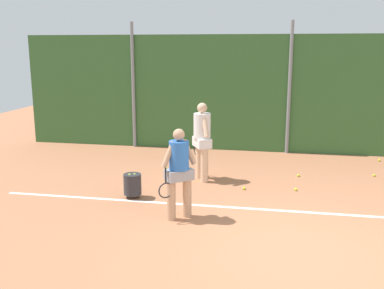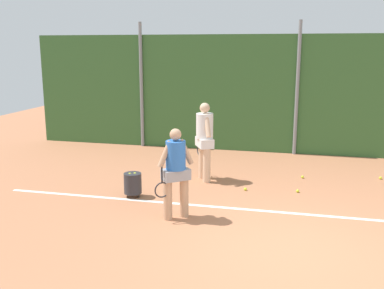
{
  "view_description": "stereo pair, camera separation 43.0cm",
  "coord_description": "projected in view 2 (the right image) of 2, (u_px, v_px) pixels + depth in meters",
  "views": [
    {
      "loc": [
        -0.38,
        -6.41,
        3.01
      ],
      "look_at": [
        -1.99,
        2.11,
        1.1
      ],
      "focal_mm": 41.46,
      "sensor_mm": 36.0,
      "label": 1
    },
    {
      "loc": [
        0.04,
        -6.32,
        3.01
      ],
      "look_at": [
        -1.99,
        2.11,
        1.1
      ],
      "focal_mm": 41.46,
      "sensor_mm": 36.0,
      "label": 2
    }
  ],
  "objects": [
    {
      "name": "ground_plane",
      "position": [
        290.0,
        207.0,
        8.5
      ],
      "size": [
        25.75,
        25.75,
        0.0
      ],
      "primitive_type": "plane",
      "color": "#B2704C"
    },
    {
      "name": "hedge_fence_backdrop",
      "position": [
        297.0,
        95.0,
        12.53
      ],
      "size": [
        15.92,
        0.25,
        3.36
      ],
      "primitive_type": "cube",
      "color": "#386633",
      "rests_on": "ground_plane"
    },
    {
      "name": "fence_post_left",
      "position": [
        141.0,
        86.0,
        13.37
      ],
      "size": [
        0.1,
        0.1,
        3.73
      ],
      "primitive_type": "cylinder",
      "color": "gray",
      "rests_on": "ground_plane"
    },
    {
      "name": "fence_post_center",
      "position": [
        297.0,
        89.0,
        12.33
      ],
      "size": [
        0.1,
        0.1,
        3.73
      ],
      "primitive_type": "cylinder",
      "color": "gray",
      "rests_on": "ground_plane"
    },
    {
      "name": "court_baseline_paint",
      "position": [
        290.0,
        213.0,
        8.19
      ],
      "size": [
        11.63,
        0.1,
        0.01
      ],
      "primitive_type": "cube",
      "color": "white",
      "rests_on": "ground_plane"
    },
    {
      "name": "player_foreground_near",
      "position": [
        176.0,
        169.0,
        7.79
      ],
      "size": [
        0.59,
        0.57,
        1.63
      ],
      "rotation": [
        0.0,
        0.0,
        3.82
      ],
      "color": "tan",
      "rests_on": "ground_plane"
    },
    {
      "name": "player_midcourt",
      "position": [
        205.0,
        137.0,
        10.04
      ],
      "size": [
        0.53,
        0.71,
        1.79
      ],
      "rotation": [
        0.0,
        0.0,
        2.07
      ],
      "color": "beige",
      "rests_on": "ground_plane"
    },
    {
      "name": "ball_hopper",
      "position": [
        133.0,
        183.0,
        9.04
      ],
      "size": [
        0.36,
        0.36,
        0.51
      ],
      "color": "#2D2D33",
      "rests_on": "ground_plane"
    },
    {
      "name": "tennis_ball_0",
      "position": [
        298.0,
        191.0,
        9.36
      ],
      "size": [
        0.07,
        0.07,
        0.07
      ],
      "primitive_type": "sphere",
      "color": "#CCDB33",
      "rests_on": "ground_plane"
    },
    {
      "name": "tennis_ball_1",
      "position": [
        179.0,
        171.0,
        10.85
      ],
      "size": [
        0.07,
        0.07,
        0.07
      ],
      "primitive_type": "sphere",
      "color": "#CCDB33",
      "rests_on": "ground_plane"
    },
    {
      "name": "tennis_ball_2",
      "position": [
        183.0,
        168.0,
        11.1
      ],
      "size": [
        0.07,
        0.07,
        0.07
      ],
      "primitive_type": "sphere",
      "color": "#CCDB33",
      "rests_on": "ground_plane"
    },
    {
      "name": "tennis_ball_5",
      "position": [
        245.0,
        189.0,
        9.48
      ],
      "size": [
        0.07,
        0.07,
        0.07
      ],
      "primitive_type": "sphere",
      "color": "#CCDB33",
      "rests_on": "ground_plane"
    },
    {
      "name": "tennis_ball_7",
      "position": [
        381.0,
        178.0,
        10.29
      ],
      "size": [
        0.07,
        0.07,
        0.07
      ],
      "primitive_type": "sphere",
      "color": "#CCDB33",
      "rests_on": "ground_plane"
    },
    {
      "name": "tennis_ball_11",
      "position": [
        171.0,
        168.0,
        11.11
      ],
      "size": [
        0.07,
        0.07,
        0.07
      ],
      "primitive_type": "sphere",
      "color": "#CCDB33",
      "rests_on": "ground_plane"
    },
    {
      "name": "tennis_ball_13",
      "position": [
        303.0,
        177.0,
        10.37
      ],
      "size": [
        0.07,
        0.07,
        0.07
      ],
      "primitive_type": "sphere",
      "color": "#CCDB33",
      "rests_on": "ground_plane"
    }
  ]
}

